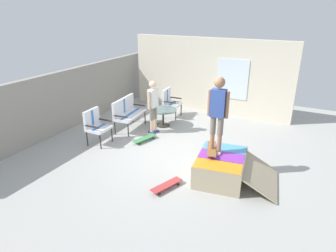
# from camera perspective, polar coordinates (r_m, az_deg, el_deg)

# --- Properties ---
(ground_plane) EXTENTS (12.00, 12.00, 0.10)m
(ground_plane) POSITION_cam_1_polar(r_m,az_deg,el_deg) (8.01, 1.56, -5.86)
(ground_plane) COLOR #A8A8A3
(back_wall_cinderblock) EXTENTS (9.00, 0.20, 1.88)m
(back_wall_cinderblock) POSITION_cam_1_polar(r_m,az_deg,el_deg) (9.91, -19.75, 4.58)
(back_wall_cinderblock) COLOR gray
(back_wall_cinderblock) RESTS_ON ground_plane
(house_facade) EXTENTS (0.23, 6.00, 2.72)m
(house_facade) POSITION_cam_1_polar(r_m,az_deg,el_deg) (11.04, 8.06, 9.60)
(house_facade) COLOR beige
(house_facade) RESTS_ON ground_plane
(skate_ramp) EXTENTS (1.62, 1.98, 0.57)m
(skate_ramp) POSITION_cam_1_polar(r_m,az_deg,el_deg) (6.95, 10.45, -7.83)
(skate_ramp) COLOR tan
(skate_ramp) RESTS_ON ground_plane
(patio_bench) EXTENTS (1.30, 0.67, 1.02)m
(patio_bench) POSITION_cam_1_polar(r_m,az_deg,el_deg) (9.54, -7.96, 2.97)
(patio_bench) COLOR #2D2823
(patio_bench) RESTS_ON ground_plane
(patio_chair_near_house) EXTENTS (0.66, 0.60, 1.02)m
(patio_chair_near_house) POSITION_cam_1_polar(r_m,az_deg,el_deg) (10.52, 0.30, 5.00)
(patio_chair_near_house) COLOR #2D2823
(patio_chair_near_house) RESTS_ON ground_plane
(patio_chair_by_wall) EXTENTS (0.64, 0.57, 1.02)m
(patio_chair_by_wall) POSITION_cam_1_polar(r_m,az_deg,el_deg) (8.66, -13.90, 0.48)
(patio_chair_by_wall) COLOR #2D2823
(patio_chair_by_wall) RESTS_ON ground_plane
(patio_table) EXTENTS (0.90, 0.90, 0.57)m
(patio_table) POSITION_cam_1_polar(r_m,az_deg,el_deg) (9.74, -0.94, 2.29)
(patio_table) COLOR #2D2823
(patio_table) RESTS_ON ground_plane
(person_watching) EXTENTS (0.48, 0.27, 1.66)m
(person_watching) POSITION_cam_1_polar(r_m,az_deg,el_deg) (9.05, -2.91, 4.46)
(person_watching) COLOR navy
(person_watching) RESTS_ON ground_plane
(person_skater) EXTENTS (0.25, 0.48, 1.78)m
(person_skater) POSITION_cam_1_polar(r_m,az_deg,el_deg) (6.52, 9.63, 3.11)
(person_skater) COLOR silver
(person_skater) RESTS_ON skate_ramp
(skateboard_by_bench) EXTENTS (0.82, 0.43, 0.10)m
(skateboard_by_bench) POSITION_cam_1_polar(r_m,az_deg,el_deg) (8.75, -4.53, -2.42)
(skateboard_by_bench) COLOR #3F8C4C
(skateboard_by_bench) RESTS_ON ground_plane
(skateboard_spare) EXTENTS (0.82, 0.46, 0.10)m
(skateboard_spare) POSITION_cam_1_polar(r_m,az_deg,el_deg) (6.56, -0.28, -11.40)
(skateboard_spare) COLOR #B23838
(skateboard_spare) RESTS_ON ground_plane
(skateboard_on_ramp) EXTENTS (0.82, 0.45, 0.10)m
(skateboard_on_ramp) POSITION_cam_1_polar(r_m,az_deg,el_deg) (6.90, 8.46, -4.42)
(skateboard_on_ramp) COLOR brown
(skateboard_on_ramp) RESTS_ON skate_ramp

